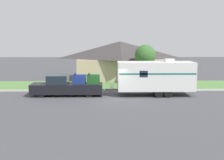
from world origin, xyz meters
The scene contains 8 objects.
ground_plane centered at (0.00, 0.00, 0.00)m, with size 120.00×120.00×0.00m, color #47474C.
curb_strip centered at (0.00, 3.75, 0.07)m, with size 80.00×0.30×0.14m.
lawn_strip centered at (0.00, 7.40, 0.01)m, with size 80.00×7.00×0.03m.
house_across_street centered at (1.21, 12.64, 2.46)m, with size 11.16×6.67×4.74m.
pickup_truck centered at (-4.03, 1.37, 0.86)m, with size 6.44×1.99×2.00m.
travel_trailer centered at (3.86, 1.37, 1.75)m, with size 7.91×2.47×3.29m.
mailbox centered at (-2.05, 4.75, 0.98)m, with size 0.48×0.20×1.28m.
tree_in_yard centered at (3.74, 7.79, 3.25)m, with size 2.30×2.30×4.43m.
Camera 1 is at (-0.65, -26.20, 5.08)m, focal length 50.00 mm.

